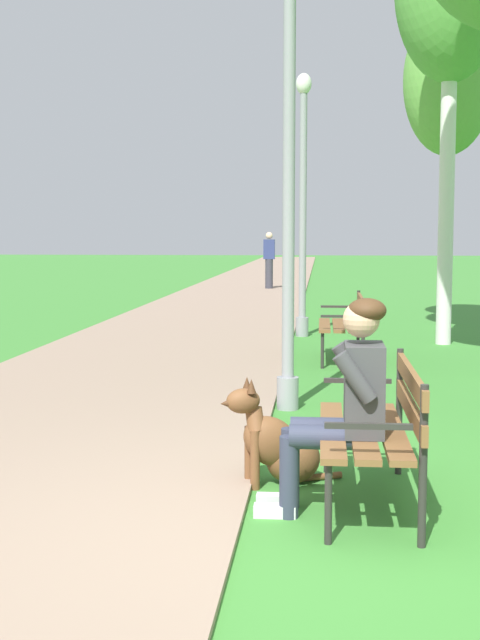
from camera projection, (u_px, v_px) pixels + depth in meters
name	position (u px, v px, depth m)	size (l,w,h in m)	color
ground_plane	(299.00, 544.00, 4.52)	(120.00, 120.00, 0.00)	#3D8433
paved_path	(256.00, 282.00, 28.49)	(3.46, 60.00, 0.04)	gray
park_bench_near	(379.00, 420.00, 5.13)	(0.55, 1.50, 0.85)	brown
park_bench_mid	(346.00, 321.00, 11.00)	(0.55, 1.50, 0.85)	brown
person_seated_on_near_bench	(345.00, 397.00, 4.95)	(0.74, 0.49, 1.25)	#33384C
dog_brown	(278.00, 445.00, 5.57)	(0.79, 0.46, 0.71)	brown
lamp_post_near	(289.00, 179.00, 7.78)	(0.24, 0.24, 4.05)	gray
lamp_post_mid	(303.00, 202.00, 13.44)	(0.24, 0.24, 4.05)	gray
birch_tree_fifth	(449.00, 83.00, 14.74)	(1.53, 1.63, 5.49)	silver
pedestrian_distant	(269.00, 260.00, 24.80)	(0.32, 0.22, 1.65)	#383842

